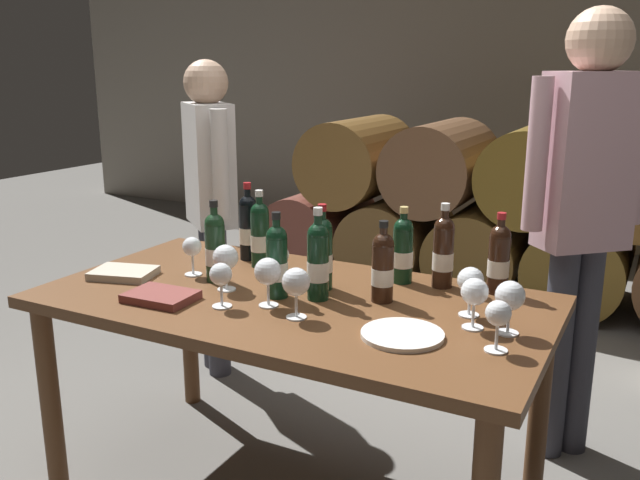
{
  "coord_description": "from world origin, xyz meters",
  "views": [
    {
      "loc": [
        1.09,
        -1.87,
        1.52
      ],
      "look_at": [
        0.0,
        0.2,
        0.91
      ],
      "focal_mm": 37.97,
      "sensor_mm": 36.0,
      "label": 1
    }
  ],
  "objects_px": {
    "wine_glass_6": "(279,256)",
    "taster_seated_left": "(210,192)",
    "dining_table": "(293,321)",
    "wine_bottle_8": "(383,266)",
    "wine_bottle_0": "(277,261)",
    "wine_glass_4": "(192,248)",
    "wine_glass_5": "(471,282)",
    "wine_glass_3": "(510,297)",
    "tasting_notebook": "(161,296)",
    "wine_bottle_2": "(318,260)",
    "serving_plate": "(402,335)",
    "wine_bottle_3": "(322,253)",
    "wine_glass_7": "(226,259)",
    "wine_glass_0": "(475,293)",
    "leather_ledger": "(124,273)",
    "wine_bottle_1": "(443,251)",
    "sommelier_presenting": "(584,197)",
    "wine_bottle_7": "(260,234)",
    "wine_glass_2": "(498,316)",
    "wine_glass_8": "(221,276)",
    "wine_bottle_6": "(215,247)",
    "wine_bottle_9": "(248,227)",
    "wine_glass_1": "(296,283)",
    "wine_bottle_5": "(403,250)",
    "wine_bottle_4": "(499,258)",
    "wine_glass_9": "(268,273)"
  },
  "relations": [
    {
      "from": "wine_bottle_7",
      "to": "wine_glass_2",
      "type": "height_order",
      "value": "wine_bottle_7"
    },
    {
      "from": "wine_glass_4",
      "to": "wine_bottle_1",
      "type": "bearing_deg",
      "value": 19.22
    },
    {
      "from": "wine_glass_4",
      "to": "leather_ledger",
      "type": "height_order",
      "value": "wine_glass_4"
    },
    {
      "from": "wine_bottle_8",
      "to": "wine_bottle_9",
      "type": "distance_m",
      "value": 0.7
    },
    {
      "from": "wine_bottle_8",
      "to": "wine_bottle_3",
      "type": "bearing_deg",
      "value": 174.74
    },
    {
      "from": "wine_glass_4",
      "to": "wine_bottle_3",
      "type": "bearing_deg",
      "value": 9.62
    },
    {
      "from": "wine_glass_3",
      "to": "tasting_notebook",
      "type": "height_order",
      "value": "wine_glass_3"
    },
    {
      "from": "wine_bottle_3",
      "to": "wine_glass_7",
      "type": "relative_size",
      "value": 1.86
    },
    {
      "from": "wine_bottle_0",
      "to": "wine_glass_8",
      "type": "xyz_separation_m",
      "value": [
        -0.11,
        -0.17,
        -0.02
      ]
    },
    {
      "from": "wine_bottle_0",
      "to": "wine_glass_7",
      "type": "relative_size",
      "value": 1.8
    },
    {
      "from": "wine_bottle_7",
      "to": "serving_plate",
      "type": "xyz_separation_m",
      "value": [
        0.74,
        -0.4,
        -0.12
      ]
    },
    {
      "from": "wine_glass_6",
      "to": "taster_seated_left",
      "type": "distance_m",
      "value": 0.99
    },
    {
      "from": "wine_bottle_5",
      "to": "wine_glass_1",
      "type": "relative_size",
      "value": 1.71
    },
    {
      "from": "wine_bottle_7",
      "to": "leather_ledger",
      "type": "relative_size",
      "value": 1.36
    },
    {
      "from": "wine_bottle_1",
      "to": "wine_bottle_6",
      "type": "height_order",
      "value": "wine_bottle_1"
    },
    {
      "from": "wine_bottle_8",
      "to": "wine_glass_9",
      "type": "bearing_deg",
      "value": -144.84
    },
    {
      "from": "wine_bottle_6",
      "to": "wine_bottle_9",
      "type": "relative_size",
      "value": 0.95
    },
    {
      "from": "wine_glass_0",
      "to": "wine_bottle_3",
      "type": "bearing_deg",
      "value": 168.23
    },
    {
      "from": "wine_bottle_3",
      "to": "wine_glass_0",
      "type": "distance_m",
      "value": 0.58
    },
    {
      "from": "tasting_notebook",
      "to": "leather_ledger",
      "type": "height_order",
      "value": "same"
    },
    {
      "from": "wine_bottle_3",
      "to": "wine_glass_0",
      "type": "bearing_deg",
      "value": -11.77
    },
    {
      "from": "wine_bottle_7",
      "to": "wine_bottle_8",
      "type": "bearing_deg",
      "value": -14.7
    },
    {
      "from": "wine_bottle_6",
      "to": "serving_plate",
      "type": "xyz_separation_m",
      "value": [
        0.78,
        -0.18,
        -0.12
      ]
    },
    {
      "from": "wine_bottle_1",
      "to": "wine_bottle_4",
      "type": "bearing_deg",
      "value": 7.83
    },
    {
      "from": "wine_glass_0",
      "to": "dining_table",
      "type": "bearing_deg",
      "value": -179.95
    },
    {
      "from": "serving_plate",
      "to": "taster_seated_left",
      "type": "bearing_deg",
      "value": 146.45
    },
    {
      "from": "dining_table",
      "to": "sommelier_presenting",
      "type": "height_order",
      "value": "sommelier_presenting"
    },
    {
      "from": "serving_plate",
      "to": "wine_bottle_1",
      "type": "bearing_deg",
      "value": 94.78
    },
    {
      "from": "wine_bottle_1",
      "to": "sommelier_presenting",
      "type": "distance_m",
      "value": 0.6
    },
    {
      "from": "wine_bottle_0",
      "to": "wine_glass_4",
      "type": "bearing_deg",
      "value": 171.38
    },
    {
      "from": "wine_glass_2",
      "to": "wine_glass_8",
      "type": "xyz_separation_m",
      "value": [
        -0.87,
        -0.06,
        0.0
      ]
    },
    {
      "from": "wine_glass_1",
      "to": "leather_ledger",
      "type": "distance_m",
      "value": 0.78
    },
    {
      "from": "wine_bottle_1",
      "to": "sommelier_presenting",
      "type": "height_order",
      "value": "sommelier_presenting"
    },
    {
      "from": "wine_glass_1",
      "to": "wine_bottle_7",
      "type": "bearing_deg",
      "value": 133.56
    },
    {
      "from": "dining_table",
      "to": "sommelier_presenting",
      "type": "distance_m",
      "value": 1.17
    },
    {
      "from": "wine_bottle_7",
      "to": "wine_glass_4",
      "type": "distance_m",
      "value": 0.27
    },
    {
      "from": "wine_glass_7",
      "to": "wine_bottle_9",
      "type": "bearing_deg",
      "value": 111.98
    },
    {
      "from": "wine_bottle_3",
      "to": "wine_bottle_1",
      "type": "bearing_deg",
      "value": 30.67
    },
    {
      "from": "dining_table",
      "to": "wine_bottle_8",
      "type": "distance_m",
      "value": 0.37
    },
    {
      "from": "wine_bottle_1",
      "to": "wine_glass_1",
      "type": "distance_m",
      "value": 0.59
    },
    {
      "from": "wine_bottle_0",
      "to": "serving_plate",
      "type": "xyz_separation_m",
      "value": [
        0.5,
        -0.13,
        -0.12
      ]
    },
    {
      "from": "wine_glass_3",
      "to": "serving_plate",
      "type": "bearing_deg",
      "value": -147.87
    },
    {
      "from": "wine_glass_7",
      "to": "wine_glass_0",
      "type": "bearing_deg",
      "value": 3.41
    },
    {
      "from": "wine_bottle_1",
      "to": "wine_glass_3",
      "type": "xyz_separation_m",
      "value": [
        0.3,
        -0.33,
        -0.02
      ]
    },
    {
      "from": "wine_bottle_1",
      "to": "wine_bottle_7",
      "type": "bearing_deg",
      "value": -172.85
    },
    {
      "from": "wine_glass_0",
      "to": "wine_glass_3",
      "type": "relative_size",
      "value": 0.97
    },
    {
      "from": "wine_bottle_4",
      "to": "wine_glass_8",
      "type": "height_order",
      "value": "wine_bottle_4"
    },
    {
      "from": "wine_glass_4",
      "to": "wine_glass_5",
      "type": "xyz_separation_m",
      "value": [
        1.02,
        0.06,
        0.01
      ]
    },
    {
      "from": "wine_glass_5",
      "to": "wine_glass_1",
      "type": "bearing_deg",
      "value": -150.06
    },
    {
      "from": "wine_bottle_2",
      "to": "wine_glass_3",
      "type": "distance_m",
      "value": 0.63
    }
  ]
}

